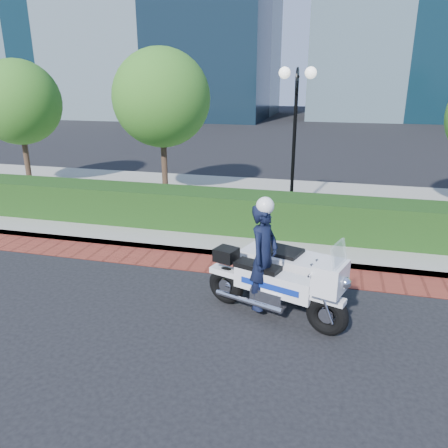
% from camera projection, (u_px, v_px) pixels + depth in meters
% --- Properties ---
extents(ground, '(120.00, 120.00, 0.00)m').
position_uv_depth(ground, '(210.00, 296.00, 8.58)').
color(ground, black).
rests_on(ground, ground).
extents(brick_strip, '(60.00, 1.00, 0.01)m').
position_uv_depth(brick_strip, '(229.00, 266.00, 9.95)').
color(brick_strip, maroon).
rests_on(brick_strip, ground).
extents(sidewalk, '(60.00, 8.00, 0.15)m').
position_uv_depth(sidewalk, '(262.00, 208.00, 14.06)').
color(sidewalk, gray).
rests_on(sidewalk, ground).
extents(hedge_main, '(18.00, 1.20, 1.00)m').
position_uv_depth(hedge_main, '(247.00, 212.00, 11.68)').
color(hedge_main, black).
rests_on(hedge_main, sidewalk).
extents(lamppost, '(1.02, 0.70, 4.21)m').
position_uv_depth(lamppost, '(295.00, 120.00, 12.17)').
color(lamppost, black).
rests_on(lamppost, sidewalk).
extents(tree_a, '(3.00, 3.00, 4.58)m').
position_uv_depth(tree_a, '(18.00, 103.00, 15.63)').
color(tree_a, '#332319').
rests_on(tree_a, sidewalk).
extents(tree_b, '(3.20, 3.20, 4.89)m').
position_uv_depth(tree_b, '(162.00, 98.00, 14.27)').
color(tree_b, '#332319').
rests_on(tree_b, sidewalk).
extents(police_motorcycle, '(2.64, 2.34, 2.20)m').
position_uv_depth(police_motorcycle, '(278.00, 270.00, 7.95)').
color(police_motorcycle, black).
rests_on(police_motorcycle, ground).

